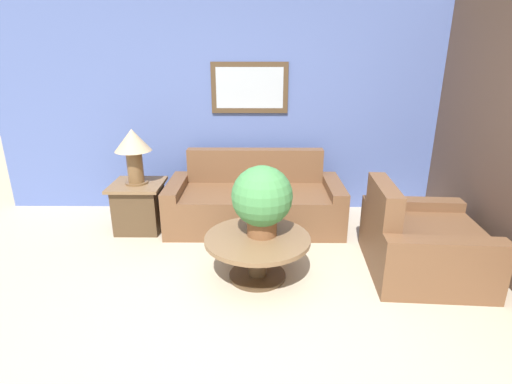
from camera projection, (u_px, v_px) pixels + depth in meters
name	position (u px, v px, depth m)	size (l,w,h in m)	color
ground_plane	(253.00, 339.00, 2.89)	(20.00, 20.00, 0.00)	#BCAD93
wall_back	(256.00, 108.00, 4.95)	(6.50, 0.09, 2.60)	#5166A8
wall_right	(502.00, 128.00, 3.67)	(0.06, 4.61, 2.60)	brown
couch_main	(255.00, 203.00, 4.71)	(2.01, 0.90, 0.85)	brown
armchair	(421.00, 244.00, 3.72)	(1.06, 1.17, 0.85)	brown
coffee_table	(257.00, 248.00, 3.59)	(0.95, 0.95, 0.41)	#4C3823
side_table	(139.00, 206.00, 4.61)	(0.58, 0.58, 0.56)	#4C3823
table_lamp	(133.00, 147.00, 4.37)	(0.40, 0.40, 0.62)	brown
potted_plant_on_table	(262.00, 198.00, 3.49)	(0.54, 0.54, 0.64)	brown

